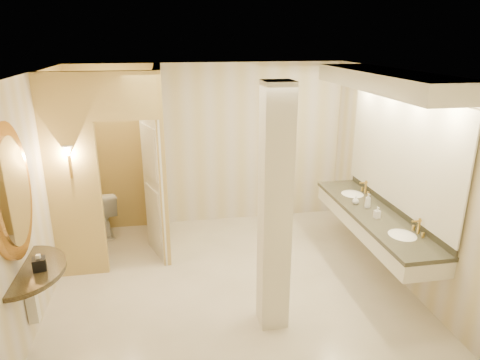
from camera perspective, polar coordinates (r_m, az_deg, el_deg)
The scene contains 16 objects.
floor at distance 5.89m, azimuth -1.49°, elevation -13.05°, with size 4.50×4.50×0.00m, color beige.
ceiling at distance 5.03m, azimuth -1.75°, elevation 14.13°, with size 4.50×4.50×0.00m, color white.
wall_back at distance 7.21m, azimuth -3.99°, elevation 4.62°, with size 4.50×0.02×2.70m, color beige.
wall_front at distance 3.51m, azimuth 3.36°, elevation -11.23°, with size 4.50×0.02×2.70m, color beige.
wall_left at distance 5.47m, azimuth -25.62°, elevation -1.87°, with size 0.02×4.00×2.70m, color beige.
wall_right at distance 6.04m, azimuth 19.99°, elevation 0.71°, with size 0.02×4.00×2.70m, color beige.
toilet_closet at distance 6.18m, azimuth -13.30°, elevation 2.09°, with size 1.50×1.55×2.70m.
wall_sconce at distance 5.68m, azimuth -21.94°, elevation 3.41°, with size 0.14×0.14×0.42m.
vanity at distance 5.74m, azimuth 18.49°, elevation 2.89°, with size 0.75×2.78×2.09m.
console_shelf at distance 4.70m, azimuth -27.73°, elevation -5.48°, with size 1.03×1.03×1.97m.
pillar at distance 4.49m, azimuth 4.67°, elevation -4.30°, with size 0.30×0.30×2.70m, color silver.
tissue_box at distance 4.79m, azimuth -25.19°, elevation -10.09°, with size 0.13×0.13×0.13m, color black.
toilet at distance 7.32m, azimuth -17.97°, elevation -4.09°, with size 0.42×0.74×0.75m, color white.
soap_bottle_a at distance 5.77m, azimuth 17.83°, elevation -4.14°, with size 0.07×0.07×0.15m, color beige.
soap_bottle_b at distance 6.15m, azimuth 15.17°, elevation -2.59°, with size 0.09×0.09×0.12m, color silver.
soap_bottle_c at distance 6.05m, azimuth 16.69°, elevation -2.66°, with size 0.08×0.08×0.21m, color #C6B28C.
Camera 1 is at (-0.73, -4.96, 3.10)m, focal length 32.00 mm.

